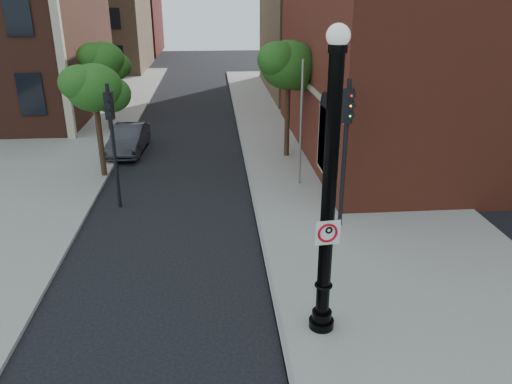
{
  "coord_description": "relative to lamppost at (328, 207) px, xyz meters",
  "views": [
    {
      "loc": [
        0.65,
        -9.87,
        7.51
      ],
      "look_at": [
        1.67,
        2.0,
        2.69
      ],
      "focal_mm": 35.0,
      "sensor_mm": 36.0,
      "label": 1
    }
  ],
  "objects": [
    {
      "name": "ground",
      "position": [
        -3.03,
        0.28,
        -3.21
      ],
      "size": [
        120.0,
        120.0,
        0.0
      ],
      "primitive_type": "plane",
      "color": "black",
      "rests_on": "ground"
    },
    {
      "name": "curb_edge",
      "position": [
        -0.98,
        10.28,
        -3.14
      ],
      "size": [
        0.1,
        60.0,
        0.14
      ],
      "primitive_type": "cube",
      "color": "gray",
      "rests_on": "ground"
    },
    {
      "name": "bg_building_red",
      "position": [
        -15.03,
        58.28,
        1.79
      ],
      "size": [
        12.0,
        12.0,
        10.0
      ],
      "primitive_type": "cube",
      "color": "maroon",
      "rests_on": "ground"
    },
    {
      "name": "traffic_signal_left",
      "position": [
        -5.98,
        7.86,
        -0.13
      ],
      "size": [
        0.29,
        0.37,
        4.58
      ],
      "rotation": [
        0.0,
        0.0,
        -0.01
      ],
      "color": "black",
      "rests_on": "ground"
    },
    {
      "name": "parked_car",
      "position": [
        -6.63,
        14.73,
        -2.53
      ],
      "size": [
        1.67,
        4.23,
        1.37
      ],
      "primitive_type": "imported",
      "rotation": [
        0.0,
        0.0,
        -0.05
      ],
      "color": "#2C2C31",
      "rests_on": "ground"
    },
    {
      "name": "traffic_signal_right",
      "position": [
        1.78,
        5.41,
        0.17
      ],
      "size": [
        0.41,
        0.45,
        5.03
      ],
      "rotation": [
        0.0,
        0.0,
        -0.42
      ],
      "color": "black",
      "rests_on": "ground"
    },
    {
      "name": "lamppost",
      "position": [
        0.0,
        0.0,
        0.0
      ],
      "size": [
        0.59,
        0.59,
        6.96
      ],
      "color": "black",
      "rests_on": "ground"
    },
    {
      "name": "street_tree_b",
      "position": [
        -8.3,
        19.09,
        0.7
      ],
      "size": [
        2.75,
        2.49,
        4.96
      ],
      "color": "black",
      "rests_on": "ground"
    },
    {
      "name": "sidewalk_right",
      "position": [
        2.97,
        10.28,
        -3.15
      ],
      "size": [
        8.0,
        60.0,
        0.12
      ],
      "primitive_type": "cube",
      "color": "gray",
      "rests_on": "ground"
    },
    {
      "name": "street_tree_c",
      "position": [
        1.1,
        13.3,
        1.11
      ],
      "size": [
        3.04,
        2.75,
        5.48
      ],
      "color": "black",
      "rests_on": "ground"
    },
    {
      "name": "utility_pole",
      "position": [
        1.05,
        9.49,
        -0.65
      ],
      "size": [
        0.1,
        0.1,
        5.12
      ],
      "primitive_type": "cylinder",
      "color": "#999999",
      "rests_on": "ground"
    },
    {
      "name": "no_parking_sign",
      "position": [
        -0.02,
        -0.18,
        -0.52
      ],
      "size": [
        0.56,
        0.11,
        0.57
      ],
      "rotation": [
        0.0,
        0.0,
        0.12
      ],
      "color": "white",
      "rests_on": "ground"
    },
    {
      "name": "street_tree_a",
      "position": [
        -7.14,
        11.18,
        0.6
      ],
      "size": [
        2.68,
        2.43,
        4.84
      ],
      "color": "black",
      "rests_on": "ground"
    },
    {
      "name": "sidewalk_left",
      "position": [
        -12.03,
        18.28,
        -3.15
      ],
      "size": [
        10.0,
        50.0,
        0.12
      ],
      "primitive_type": "cube",
      "color": "gray",
      "rests_on": "ground"
    },
    {
      "name": "bg_building_tan_a",
      "position": [
        -15.03,
        44.28,
        2.79
      ],
      "size": [
        12.0,
        12.0,
        12.0
      ],
      "primitive_type": "cube",
      "color": "#8C694C",
      "rests_on": "ground"
    }
  ]
}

